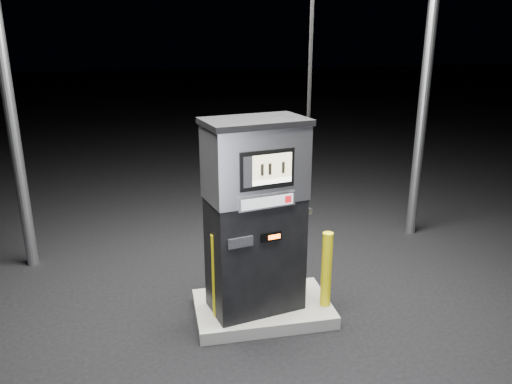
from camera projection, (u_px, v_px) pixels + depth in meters
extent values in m
plane|color=black|center=(263.00, 314.00, 6.01)|extent=(80.00, 80.00, 0.00)
cube|color=slate|center=(263.00, 309.00, 5.99)|extent=(1.60, 1.00, 0.15)
cylinder|color=gray|center=(10.00, 110.00, 6.60)|extent=(0.16, 0.16, 4.50)
cylinder|color=gray|center=(424.00, 98.00, 7.75)|extent=(0.16, 0.16, 4.50)
cube|color=black|center=(255.00, 254.00, 5.70)|extent=(1.13, 0.80, 1.35)
cube|color=silver|center=(255.00, 162.00, 5.37)|extent=(1.15, 0.82, 0.81)
cube|color=black|center=(255.00, 122.00, 5.23)|extent=(1.21, 0.87, 0.06)
cube|color=black|center=(267.00, 170.00, 5.10)|extent=(0.60, 0.16, 0.41)
cube|color=#BFB68B|center=(272.00, 166.00, 5.09)|extent=(0.43, 0.10, 0.26)
cube|color=white|center=(272.00, 181.00, 5.14)|extent=(0.43, 0.10, 0.05)
cube|color=silver|center=(267.00, 202.00, 5.20)|extent=(0.64, 0.17, 0.15)
cube|color=#A4A7AC|center=(268.00, 202.00, 5.19)|extent=(0.58, 0.13, 0.11)
cube|color=#A20A11|center=(288.00, 199.00, 5.28)|extent=(0.07, 0.02, 0.08)
cube|color=black|center=(271.00, 237.00, 5.35)|extent=(0.24, 0.07, 0.10)
cube|color=#FF540C|center=(274.00, 237.00, 5.35)|extent=(0.14, 0.03, 0.05)
cube|color=black|center=(240.00, 242.00, 5.21)|extent=(0.28, 0.08, 0.11)
cube|color=black|center=(300.00, 209.00, 5.78)|extent=(0.15, 0.21, 0.27)
cylinder|color=gray|center=(305.00, 208.00, 5.80)|extent=(0.12, 0.25, 0.08)
cylinder|color=black|center=(311.00, 47.00, 5.19)|extent=(0.05, 0.05, 3.35)
cylinder|color=#CCC00B|center=(218.00, 276.00, 5.57)|extent=(0.16, 0.16, 1.00)
cylinder|color=#CCC00B|center=(326.00, 270.00, 5.79)|extent=(0.15, 0.15, 0.92)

